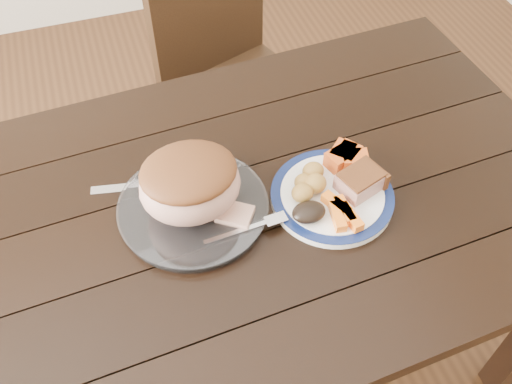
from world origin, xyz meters
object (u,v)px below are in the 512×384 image
object	(u,v)px
chair_far	(230,67)
pork_slice	(360,182)
dining_table	(219,235)
serving_platter	(193,209)
dinner_plate	(332,196)
carving_knife	(193,180)
roast_joint	(190,186)
fork	(252,227)

from	to	relation	value
chair_far	pork_slice	bearing A→B (deg)	74.32
dining_table	serving_platter	size ratio (longest dim) A/B	5.40
dinner_plate	carving_knife	world-z (taller)	dinner_plate
chair_far	roast_joint	world-z (taller)	chair_far
dining_table	dinner_plate	world-z (taller)	dinner_plate
dinner_plate	carving_knife	bearing A→B (deg)	152.36
roast_joint	dining_table	bearing A→B (deg)	-12.95
roast_joint	carving_knife	world-z (taller)	roast_joint
dining_table	chair_far	world-z (taller)	chair_far
pork_slice	carving_knife	size ratio (longest dim) A/B	0.28
dining_table	roast_joint	size ratio (longest dim) A/B	8.06
dining_table	fork	xyz separation A→B (m)	(0.05, -0.08, 0.11)
chair_far	dining_table	bearing A→B (deg)	51.89
serving_platter	pork_slice	size ratio (longest dim) A/B	3.47
dinner_plate	dining_table	bearing A→B (deg)	168.44
chair_far	pork_slice	distance (m)	0.83
chair_far	roast_joint	distance (m)	0.84
dinner_plate	fork	bearing A→B (deg)	-170.39
fork	roast_joint	distance (m)	0.15
dining_table	serving_platter	bearing A→B (deg)	167.05
dinner_plate	fork	xyz separation A→B (m)	(-0.19, -0.03, 0.01)
dinner_plate	pork_slice	world-z (taller)	pork_slice
dinner_plate	serving_platter	bearing A→B (deg)	168.21
chair_far	dinner_plate	xyz separation A→B (m)	(-0.00, -0.78, 0.23)
dinner_plate	fork	size ratio (longest dim) A/B	1.47
chair_far	serving_platter	size ratio (longest dim) A/B	3.04
pork_slice	fork	xyz separation A→B (m)	(-0.25, -0.03, -0.02)
serving_platter	pork_slice	distance (m)	0.35
dinner_plate	pork_slice	size ratio (longest dim) A/B	2.97
dinner_plate	serving_platter	world-z (taller)	serving_platter
carving_knife	fork	bearing A→B (deg)	-54.15
dining_table	serving_platter	distance (m)	0.11
chair_far	dinner_plate	size ratio (longest dim) A/B	3.55
fork	carving_knife	bearing A→B (deg)	110.90
dining_table	pork_slice	xyz separation A→B (m)	(0.30, -0.05, 0.13)
dining_table	dinner_plate	size ratio (longest dim) A/B	6.30
serving_platter	carving_knife	xyz separation A→B (m)	(0.02, 0.08, -0.00)
dinner_plate	pork_slice	bearing A→B (deg)	-4.76
pork_slice	carving_knife	world-z (taller)	pork_slice
serving_platter	roast_joint	world-z (taller)	roast_joint
carving_knife	serving_platter	bearing A→B (deg)	-91.99
chair_far	dinner_plate	world-z (taller)	chair_far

